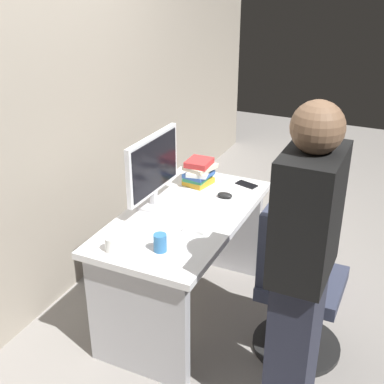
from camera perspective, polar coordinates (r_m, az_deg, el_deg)
ground_plane at (r=3.48m, az=-0.77°, el=-13.01°), size 9.00×9.00×0.00m
wall_back at (r=3.29m, az=-15.47°, el=12.87°), size 6.40×0.10×3.00m
desk at (r=3.20m, az=-0.82°, el=-6.03°), size 1.31×0.68×0.73m
office_chair at (r=3.03m, az=11.10°, el=-10.15°), size 0.52×0.52×0.94m
person_at_desk at (r=2.39m, az=12.09°, el=-8.85°), size 0.40×0.24×1.64m
monitor at (r=3.07m, az=-4.34°, el=2.75°), size 0.54×0.15×0.46m
keyboard at (r=3.04m, az=1.53°, el=-2.63°), size 0.44×0.15×0.02m
mouse at (r=3.27m, az=3.68°, el=-0.35°), size 0.06×0.10×0.03m
cup_near_keyboard at (r=2.69m, az=-3.56°, el=-5.65°), size 0.07×0.07×0.10m
cup_by_monitor at (r=2.72m, az=-8.90°, el=-5.76°), size 0.07×0.07×0.08m
book_stack at (r=3.42m, az=0.79°, el=2.24°), size 0.24×0.21×0.18m
cell_phone at (r=3.47m, az=6.08°, el=0.83°), size 0.11×0.16×0.01m
handbag at (r=3.72m, az=13.26°, el=-8.45°), size 0.34×0.14×0.38m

